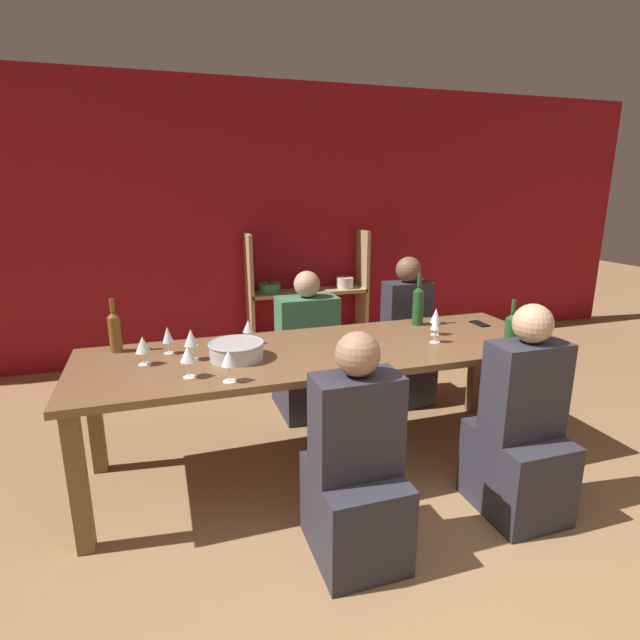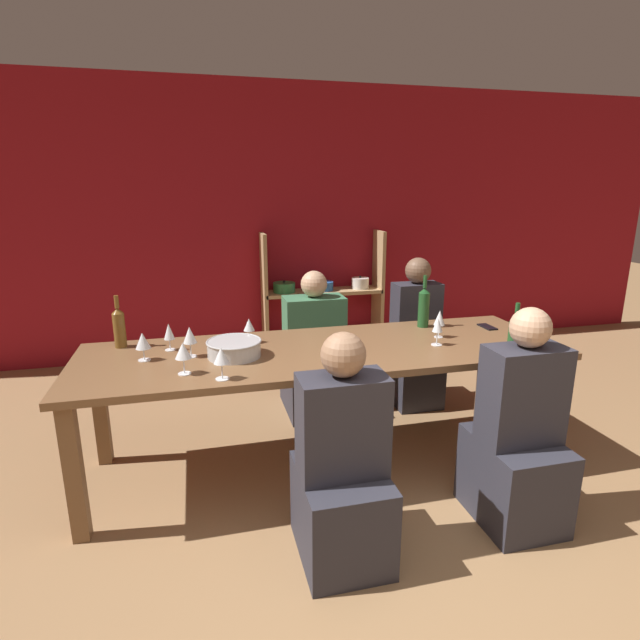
{
  "view_description": "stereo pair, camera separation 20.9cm",
  "coord_description": "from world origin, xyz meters",
  "px_view_note": "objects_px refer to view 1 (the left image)",
  "views": [
    {
      "loc": [
        -1.09,
        -1.23,
        1.71
      ],
      "look_at": [
        -0.18,
        1.55,
        0.93
      ],
      "focal_mm": 28.0,
      "sensor_mm": 36.0,
      "label": 1
    },
    {
      "loc": [
        -0.89,
        -1.28,
        1.71
      ],
      "look_at": [
        -0.18,
        1.55,
        0.93
      ],
      "focal_mm": 28.0,
      "sensor_mm": 36.0,
      "label": 2
    }
  ],
  "objects_px": {
    "wine_glass_red_d": "(229,359)",
    "person_far_b": "(307,362)",
    "dining_table": "(325,361)",
    "wine_glass_red_f": "(436,316)",
    "wine_bottle_green": "(418,305)",
    "cell_phone": "(479,324)",
    "wine_glass_red_c": "(191,339)",
    "person_near_a": "(355,477)",
    "wine_glass_red_b": "(143,345)",
    "wine_glass_red_a": "(168,336)",
    "wine_bottle_amber": "(115,331)",
    "wine_bottle_dark": "(511,330)",
    "shelf_unit": "(307,313)",
    "wine_glass_white_a": "(436,324)",
    "wine_glass_red_e": "(248,327)",
    "wine_glass_white_b": "(188,355)",
    "mixing_bowl": "(236,350)",
    "person_far_a": "(405,348)",
    "person_near_b": "(520,439)"
  },
  "relations": [
    {
      "from": "wine_bottle_dark",
      "to": "wine_glass_red_e",
      "type": "xyz_separation_m",
      "value": [
        -1.47,
        0.56,
        -0.0
      ]
    },
    {
      "from": "wine_glass_white_b",
      "to": "person_far_a",
      "type": "relative_size",
      "value": 0.14
    },
    {
      "from": "mixing_bowl",
      "to": "wine_glass_red_f",
      "type": "xyz_separation_m",
      "value": [
        1.3,
        0.06,
        0.07
      ]
    },
    {
      "from": "wine_glass_red_a",
      "to": "wine_glass_red_b",
      "type": "distance_m",
      "value": 0.2
    },
    {
      "from": "wine_bottle_dark",
      "to": "wine_glass_white_a",
      "type": "relative_size",
      "value": 1.71
    },
    {
      "from": "wine_glass_white_b",
      "to": "wine_glass_white_a",
      "type": "bearing_deg",
      "value": 4.92
    },
    {
      "from": "person_far_a",
      "to": "wine_bottle_green",
      "type": "bearing_deg",
      "value": 70.54
    },
    {
      "from": "shelf_unit",
      "to": "wine_glass_white_a",
      "type": "relative_size",
      "value": 7.35
    },
    {
      "from": "wine_glass_red_c",
      "to": "person_near_a",
      "type": "relative_size",
      "value": 0.16
    },
    {
      "from": "wine_glass_red_b",
      "to": "wine_glass_white_b",
      "type": "bearing_deg",
      "value": -50.82
    },
    {
      "from": "wine_glass_red_d",
      "to": "wine_glass_red_e",
      "type": "bearing_deg",
      "value": 70.81
    },
    {
      "from": "person_far_b",
      "to": "wine_glass_red_b",
      "type": "bearing_deg",
      "value": 34.13
    },
    {
      "from": "person_far_a",
      "to": "person_near_b",
      "type": "height_order",
      "value": "person_far_a"
    },
    {
      "from": "mixing_bowl",
      "to": "person_far_a",
      "type": "xyz_separation_m",
      "value": [
        1.48,
        0.78,
        -0.39
      ]
    },
    {
      "from": "dining_table",
      "to": "wine_glass_red_d",
      "type": "distance_m",
      "value": 0.74
    },
    {
      "from": "wine_glass_red_e",
      "to": "person_near_a",
      "type": "xyz_separation_m",
      "value": [
        0.3,
        -1.0,
        -0.48
      ]
    },
    {
      "from": "wine_glass_red_f",
      "to": "wine_glass_red_d",
      "type": "bearing_deg",
      "value": -164.11
    },
    {
      "from": "dining_table",
      "to": "wine_glass_red_b",
      "type": "xyz_separation_m",
      "value": [
        -1.02,
        0.04,
        0.19
      ]
    },
    {
      "from": "person_far_b",
      "to": "dining_table",
      "type": "bearing_deg",
      "value": 80.7
    },
    {
      "from": "person_far_b",
      "to": "wine_glass_red_d",
      "type": "bearing_deg",
      "value": 57.35
    },
    {
      "from": "wine_glass_white_b",
      "to": "wine_glass_red_c",
      "type": "bearing_deg",
      "value": 83.01
    },
    {
      "from": "wine_glass_red_c",
      "to": "wine_glass_red_d",
      "type": "xyz_separation_m",
      "value": [
        0.15,
        -0.39,
        -0.0
      ]
    },
    {
      "from": "wine_glass_red_e",
      "to": "wine_glass_red_f",
      "type": "height_order",
      "value": "wine_glass_red_f"
    },
    {
      "from": "person_far_b",
      "to": "wine_glass_red_c",
      "type": "bearing_deg",
      "value": 40.94
    },
    {
      "from": "wine_glass_white_b",
      "to": "person_far_a",
      "type": "height_order",
      "value": "person_far_a"
    },
    {
      "from": "wine_bottle_green",
      "to": "wine_glass_red_a",
      "type": "bearing_deg",
      "value": -176.27
    },
    {
      "from": "dining_table",
      "to": "person_far_a",
      "type": "relative_size",
      "value": 2.41
    },
    {
      "from": "wine_bottle_green",
      "to": "shelf_unit",
      "type": "bearing_deg",
      "value": 97.5
    },
    {
      "from": "wine_glass_white_b",
      "to": "wine_glass_red_c",
      "type": "distance_m",
      "value": 0.27
    },
    {
      "from": "wine_glass_white_b",
      "to": "wine_glass_red_f",
      "type": "distance_m",
      "value": 1.59
    },
    {
      "from": "shelf_unit",
      "to": "person_near_a",
      "type": "xyz_separation_m",
      "value": [
        -0.65,
        -2.96,
        -0.03
      ]
    },
    {
      "from": "wine_bottle_green",
      "to": "cell_phone",
      "type": "xyz_separation_m",
      "value": [
        0.42,
        -0.13,
        -0.14
      ]
    },
    {
      "from": "dining_table",
      "to": "person_near_a",
      "type": "bearing_deg",
      "value": -98.52
    },
    {
      "from": "wine_glass_red_b",
      "to": "wine_glass_red_a",
      "type": "bearing_deg",
      "value": 49.04
    },
    {
      "from": "wine_glass_red_d",
      "to": "person_far_b",
      "type": "xyz_separation_m",
      "value": [
        0.75,
        1.17,
        -0.5
      ]
    },
    {
      "from": "wine_bottle_amber",
      "to": "wine_glass_red_b",
      "type": "height_order",
      "value": "wine_bottle_amber"
    },
    {
      "from": "wine_glass_red_a",
      "to": "wine_glass_white_b",
      "type": "distance_m",
      "value": 0.43
    },
    {
      "from": "wine_glass_white_b",
      "to": "wine_glass_red_a",
      "type": "bearing_deg",
      "value": 101.57
    },
    {
      "from": "wine_glass_white_a",
      "to": "wine_glass_white_b",
      "type": "relative_size",
      "value": 1.03
    },
    {
      "from": "wine_glass_red_a",
      "to": "person_near_a",
      "type": "height_order",
      "value": "person_near_a"
    },
    {
      "from": "wine_bottle_dark",
      "to": "wine_glass_red_b",
      "type": "distance_m",
      "value": 2.11
    },
    {
      "from": "wine_glass_red_a",
      "to": "wine_glass_red_d",
      "type": "xyz_separation_m",
      "value": [
        0.27,
        -0.54,
        0.01
      ]
    },
    {
      "from": "wine_bottle_dark",
      "to": "wine_glass_white_b",
      "type": "distance_m",
      "value": 1.86
    },
    {
      "from": "person_far_a",
      "to": "wine_glass_red_f",
      "type": "bearing_deg",
      "value": 76.23
    },
    {
      "from": "mixing_bowl",
      "to": "wine_glass_red_c",
      "type": "distance_m",
      "value": 0.26
    },
    {
      "from": "shelf_unit",
      "to": "person_far_a",
      "type": "bearing_deg",
      "value": -73.76
    },
    {
      "from": "wine_glass_red_a",
      "to": "wine_glass_white_a",
      "type": "distance_m",
      "value": 1.6
    },
    {
      "from": "person_far_a",
      "to": "wine_glass_red_e",
      "type": "bearing_deg",
      "value": 21.77
    },
    {
      "from": "cell_phone",
      "to": "wine_glass_red_c",
      "type": "bearing_deg",
      "value": -176.16
    },
    {
      "from": "person_near_a",
      "to": "person_far_b",
      "type": "height_order",
      "value": "person_near_a"
    }
  ]
}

